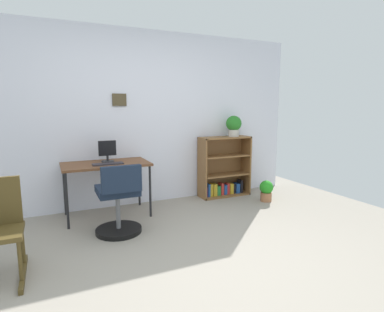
% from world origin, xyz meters
% --- Properties ---
extents(ground_plane, '(6.24, 6.24, 0.00)m').
position_xyz_m(ground_plane, '(0.00, 0.00, 0.00)').
color(ground_plane, gray).
extents(wall_back, '(5.20, 0.12, 2.50)m').
position_xyz_m(wall_back, '(-0.00, 2.15, 1.25)').
color(wall_back, silver).
rests_on(wall_back, ground_plane).
extents(desk, '(1.09, 0.62, 0.71)m').
position_xyz_m(desk, '(-0.48, 1.74, 0.66)').
color(desk, brown).
rests_on(desk, ground_plane).
extents(monitor, '(0.23, 0.16, 0.28)m').
position_xyz_m(monitor, '(-0.44, 1.82, 0.85)').
color(monitor, '#262628').
rests_on(monitor, desk).
extents(keyboard, '(0.38, 0.13, 0.02)m').
position_xyz_m(keyboard, '(-0.47, 1.61, 0.72)').
color(keyboard, '#2F2B31').
rests_on(keyboard, desk).
extents(office_chair, '(0.52, 0.55, 0.82)m').
position_xyz_m(office_chair, '(-0.47, 1.07, 0.36)').
color(office_chair, black).
rests_on(office_chair, ground_plane).
extents(bookshelf_low, '(0.83, 0.30, 0.96)m').
position_xyz_m(bookshelf_low, '(1.40, 1.96, 0.42)').
color(bookshelf_low, brown).
rests_on(bookshelf_low, ground_plane).
extents(potted_plant_on_shelf, '(0.25, 0.25, 0.33)m').
position_xyz_m(potted_plant_on_shelf, '(1.55, 1.90, 1.14)').
color(potted_plant_on_shelf, '#B7B2A8').
rests_on(potted_plant_on_shelf, bookshelf_low).
extents(potted_plant_floor, '(0.20, 0.20, 0.32)m').
position_xyz_m(potted_plant_floor, '(1.83, 1.38, 0.17)').
color(potted_plant_floor, '#9E6642').
rests_on(potted_plant_floor, ground_plane).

